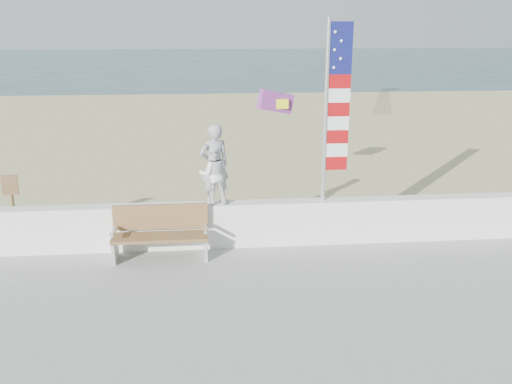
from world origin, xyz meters
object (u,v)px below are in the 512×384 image
Objects in this scene: adult at (214,164)px; bench at (161,232)px; child at (214,174)px; flag at (333,104)px.

adult is 0.87× the size of bench.
child is 1.50m from bench.
adult reaches higher than bench.
bench is (-1.04, -0.45, -0.98)m from child.
bench is 4.07m from flag.
adult is 1.33× the size of child.
adult is 0.19m from child.
adult is at bearing 179.99° from flag.
bench is at bearing -172.23° from flag.
flag reaches higher than child.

